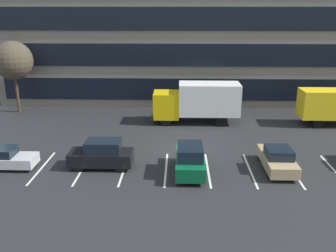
{
  "coord_description": "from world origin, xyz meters",
  "views": [
    {
      "loc": [
        -0.56,
        -26.47,
        10.42
      ],
      "look_at": [
        -1.42,
        1.41,
        1.4
      ],
      "focal_mm": 39.82,
      "sensor_mm": 36.0,
      "label": 1
    }
  ],
  "objects_px": {
    "suv_forest": "(190,160)",
    "sedan_tan": "(277,159)",
    "suv_black": "(102,154)",
    "bare_tree": "(13,61)",
    "box_truck_yellow": "(198,101)",
    "sedan_silver": "(5,159)"
  },
  "relations": [
    {
      "from": "suv_forest",
      "to": "sedan_tan",
      "type": "distance_m",
      "value": 5.88
    },
    {
      "from": "suv_black",
      "to": "bare_tree",
      "type": "bearing_deg",
      "value": 129.99
    },
    {
      "from": "box_truck_yellow",
      "to": "sedan_tan",
      "type": "height_order",
      "value": "box_truck_yellow"
    },
    {
      "from": "box_truck_yellow",
      "to": "sedan_silver",
      "type": "height_order",
      "value": "box_truck_yellow"
    },
    {
      "from": "box_truck_yellow",
      "to": "bare_tree",
      "type": "height_order",
      "value": "bare_tree"
    },
    {
      "from": "sedan_tan",
      "to": "sedan_silver",
      "type": "relative_size",
      "value": 1.1
    },
    {
      "from": "suv_black",
      "to": "sedan_silver",
      "type": "xyz_separation_m",
      "value": [
        -6.47,
        -0.32,
        -0.25
      ]
    },
    {
      "from": "suv_black",
      "to": "bare_tree",
      "type": "relative_size",
      "value": 0.59
    },
    {
      "from": "sedan_silver",
      "to": "bare_tree",
      "type": "xyz_separation_m",
      "value": [
        -4.8,
        13.76,
        4.58
      ]
    },
    {
      "from": "box_truck_yellow",
      "to": "sedan_tan",
      "type": "relative_size",
      "value": 1.82
    },
    {
      "from": "sedan_silver",
      "to": "bare_tree",
      "type": "relative_size",
      "value": 0.56
    },
    {
      "from": "sedan_silver",
      "to": "suv_forest",
      "type": "bearing_deg",
      "value": -1.98
    },
    {
      "from": "box_truck_yellow",
      "to": "sedan_silver",
      "type": "bearing_deg",
      "value": -141.37
    },
    {
      "from": "sedan_tan",
      "to": "sedan_silver",
      "type": "xyz_separation_m",
      "value": [
        -18.19,
        -0.31,
        -0.07
      ]
    },
    {
      "from": "sedan_tan",
      "to": "bare_tree",
      "type": "xyz_separation_m",
      "value": [
        -22.99,
        13.46,
        4.51
      ]
    },
    {
      "from": "suv_black",
      "to": "suv_forest",
      "type": "xyz_separation_m",
      "value": [
        5.89,
        -0.75,
        0.02
      ]
    },
    {
      "from": "suv_black",
      "to": "suv_forest",
      "type": "distance_m",
      "value": 5.94
    },
    {
      "from": "suv_black",
      "to": "sedan_silver",
      "type": "height_order",
      "value": "suv_black"
    },
    {
      "from": "suv_black",
      "to": "suv_forest",
      "type": "relative_size",
      "value": 0.98
    },
    {
      "from": "sedan_tan",
      "to": "bare_tree",
      "type": "relative_size",
      "value": 0.61
    },
    {
      "from": "suv_black",
      "to": "sedan_tan",
      "type": "height_order",
      "value": "suv_black"
    },
    {
      "from": "suv_black",
      "to": "sedan_silver",
      "type": "bearing_deg",
      "value": -177.15
    }
  ]
}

